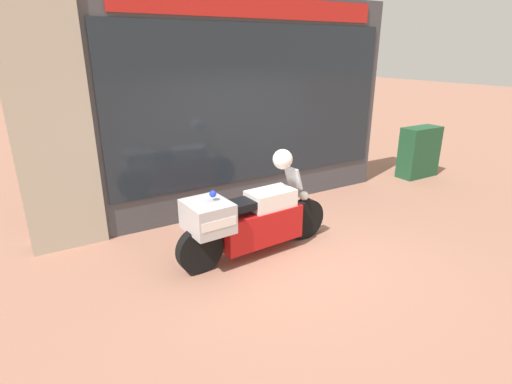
% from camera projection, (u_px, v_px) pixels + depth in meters
% --- Properties ---
extents(ground_plane, '(60.00, 60.00, 0.00)m').
position_uv_depth(ground_plane, '(295.00, 252.00, 5.68)').
color(ground_plane, '#9E6B56').
extents(shop_building, '(6.42, 0.55, 3.57)m').
position_uv_depth(shop_building, '(204.00, 110.00, 6.47)').
color(shop_building, '#424247').
rests_on(shop_building, ground).
extents(window_display, '(4.96, 0.30, 2.13)m').
position_uv_depth(window_display, '(250.00, 177.00, 7.36)').
color(window_display, slate).
rests_on(window_display, ground).
extents(paramedic_motorcycle, '(2.39, 0.64, 1.17)m').
position_uv_depth(paramedic_motorcycle, '(248.00, 220.00, 5.40)').
color(paramedic_motorcycle, black).
rests_on(paramedic_motorcycle, ground).
extents(utility_cabinet, '(0.92, 0.43, 1.12)m').
position_uv_depth(utility_cabinet, '(419.00, 152.00, 8.90)').
color(utility_cabinet, '#1E4C2D').
rests_on(utility_cabinet, ground).
extents(white_helmet, '(0.28, 0.28, 0.28)m').
position_uv_depth(white_helmet, '(283.00, 159.00, 5.45)').
color(white_helmet, white).
rests_on(white_helmet, paramedic_motorcycle).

